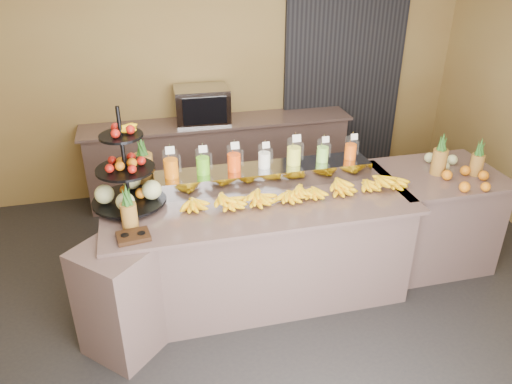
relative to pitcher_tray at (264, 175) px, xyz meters
name	(u,v)px	position (x,y,z in m)	size (l,w,h in m)	color
ground	(268,313)	(-0.11, -0.58, -1.01)	(6.00, 6.00, 0.00)	black
room_envelope	(267,67)	(0.07, 0.21, 0.87)	(6.04, 5.02, 2.82)	olive
buffet_counter	(247,252)	(-0.23, -0.32, -0.54)	(2.75, 1.25, 0.93)	gray
right_counter	(431,217)	(1.59, -0.18, -0.54)	(1.08, 0.88, 0.93)	gray
back_ledge	(219,158)	(-0.11, 1.67, -0.54)	(3.10, 0.55, 0.93)	gray
pitcher_tray	(264,175)	(0.00, 0.00, 0.00)	(1.85, 0.30, 0.15)	gray
juice_pitcher_orange_a	(171,166)	(-0.78, 0.00, 0.18)	(0.12, 0.13, 0.30)	silver
juice_pitcher_green	(203,163)	(-0.52, 0.00, 0.17)	(0.12, 0.12, 0.28)	silver
juice_pitcher_orange_b	(234,160)	(-0.26, 0.00, 0.17)	(0.12, 0.12, 0.28)	silver
juice_pitcher_milk	(264,158)	(0.00, 0.00, 0.16)	(0.11, 0.11, 0.26)	silver
juice_pitcher_lemon	(294,153)	(0.26, 0.00, 0.18)	(0.12, 0.13, 0.30)	silver
juice_pitcher_lime	(323,152)	(0.52, 0.00, 0.16)	(0.11, 0.11, 0.26)	silver
juice_pitcher_orange_c	(351,149)	(0.78, 0.00, 0.16)	(0.11, 0.11, 0.26)	silver
banana_heap	(299,189)	(0.22, -0.30, -0.01)	(1.93, 0.17, 0.16)	yellow
fruit_stand	(132,181)	(-1.09, -0.13, 0.13)	(0.63, 0.63, 0.81)	black
condiment_caddy	(133,236)	(-1.12, -0.63, -0.06)	(0.23, 0.17, 0.03)	black
pineapple_left_a	(129,213)	(-1.13, -0.48, 0.05)	(0.12, 0.12, 0.36)	brown
pineapple_left_b	(144,168)	(-0.99, 0.18, 0.10)	(0.16, 0.16, 0.46)	brown
right_fruit_pile	(462,171)	(1.69, -0.33, 0.00)	(0.44, 0.42, 0.23)	brown
oven_warmer	(202,105)	(-0.29, 1.67, 0.12)	(0.60, 0.42, 0.40)	gray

